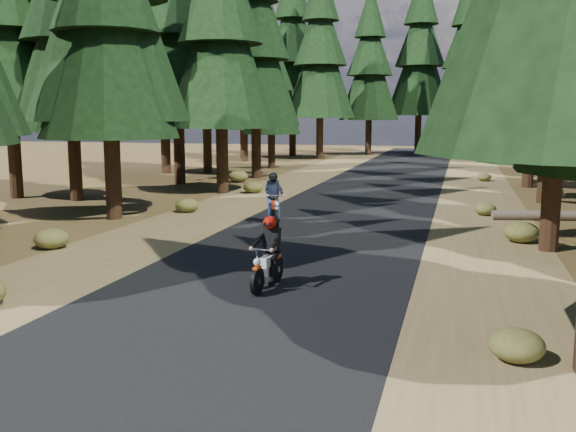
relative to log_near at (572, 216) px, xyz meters
name	(u,v)px	position (x,y,z in m)	size (l,w,h in m)	color
ground	(270,278)	(-7.39, -9.75, -0.16)	(120.00, 120.00, 0.00)	#413117
road	(320,235)	(-7.39, -4.75, -0.15)	(6.00, 100.00, 0.01)	black
shoulder_l	(172,228)	(-11.99, -4.75, -0.16)	(3.20, 100.00, 0.01)	brown
shoulder_r	(488,244)	(-2.79, -4.75, -0.16)	(3.20, 100.00, 0.01)	brown
pine_forest	(388,26)	(-7.41, 11.29, 7.73)	(34.59, 55.08, 16.32)	black
log_near	(572,216)	(0.00, 0.00, 0.00)	(0.32, 0.32, 5.13)	#4C4233
understory_shrubs	(333,213)	(-7.51, -2.19, 0.11)	(15.63, 32.41, 0.61)	#474C1E
rider_lead	(267,265)	(-7.18, -10.59, 0.32)	(0.62, 1.64, 1.43)	white
rider_follow	(274,207)	(-9.18, -3.33, 0.39)	(1.22, 1.89, 1.63)	#A4270A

